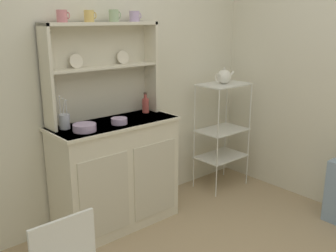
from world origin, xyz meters
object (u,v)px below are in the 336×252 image
porcelain_teapot (224,77)px  hutch_shelf_unit (100,64)px  hutch_cabinet (116,173)px  utensil_jar (64,121)px  jam_bottle (146,105)px  bakers_rack (222,123)px  cup_rose_0 (62,16)px  bowl_mixing_large (85,128)px

porcelain_teapot → hutch_shelf_unit: bearing=170.5°
porcelain_teapot → hutch_cabinet: bearing=178.0°
hutch_shelf_unit → utensil_jar: size_ratio=3.83×
hutch_cabinet → hutch_shelf_unit: bearing=90.0°
utensil_jar → hutch_shelf_unit: bearing=12.8°
hutch_cabinet → jam_bottle: size_ratio=5.93×
hutch_cabinet → bakers_rack: (1.25, -0.04, 0.21)m
cup_rose_0 → utensil_jar: (-0.06, -0.04, -0.75)m
bakers_rack → bowl_mixing_large: size_ratio=6.29×
jam_bottle → utensil_jar: size_ratio=0.69×
hutch_shelf_unit → bakers_rack: bearing=-9.5°
jam_bottle → porcelain_teapot: porcelain_teapot is taller
bakers_rack → utensil_jar: bearing=175.7°
bowl_mixing_large → jam_bottle: (0.68, 0.16, 0.04)m
hutch_shelf_unit → bakers_rack: (1.25, -0.21, -0.67)m
cup_rose_0 → hutch_cabinet: bearing=-21.0°
bakers_rack → jam_bottle: 0.92m
hutch_shelf_unit → jam_bottle: hutch_shelf_unit is taller
hutch_shelf_unit → porcelain_teapot: size_ratio=4.23×
bowl_mixing_large → porcelain_teapot: (1.55, 0.03, 0.22)m
bakers_rack → jam_bottle: same height
jam_bottle → porcelain_teapot: size_ratio=0.77×
cup_rose_0 → porcelain_teapot: size_ratio=0.39×
hutch_cabinet → cup_rose_0: (-0.32, 0.12, 1.24)m
cup_rose_0 → porcelain_teapot: bearing=-6.1°
hutch_cabinet → bowl_mixing_large: size_ratio=6.09×
bowl_mixing_large → jam_bottle: jam_bottle is taller
bakers_rack → hutch_cabinet: bearing=178.0°
cup_rose_0 → utensil_jar: cup_rose_0 is taller
hutch_shelf_unit → porcelain_teapot: bearing=-9.5°
utensil_jar → cup_rose_0: bearing=34.8°
bakers_rack → porcelain_teapot: porcelain_teapot is taller
utensil_jar → jam_bottle: bearing=0.6°
utensil_jar → bowl_mixing_large: bearing=-62.0°
hutch_cabinet → jam_bottle: bearing=12.7°
hutch_cabinet → jam_bottle: jam_bottle is taller
hutch_cabinet → bakers_rack: size_ratio=0.97×
hutch_shelf_unit → cup_rose_0: 0.49m
hutch_cabinet → cup_rose_0: 1.29m
hutch_shelf_unit → cup_rose_0: bearing=-172.4°
jam_bottle → hutch_shelf_unit: bearing=168.4°
cup_rose_0 → jam_bottle: size_ratio=0.51×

